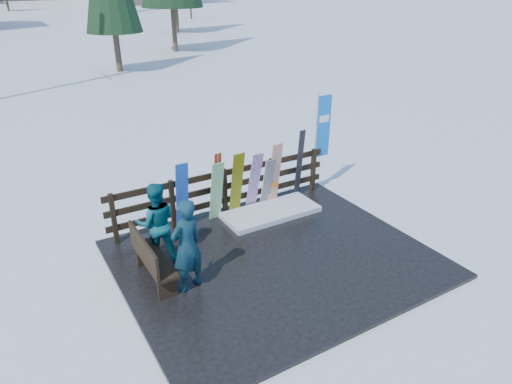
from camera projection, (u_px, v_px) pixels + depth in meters
ground at (275, 260)px, 9.29m from camera, size 700.00×700.00×0.00m
deck at (275, 259)px, 9.27m from camera, size 6.00×5.00×0.08m
fence at (225, 188)px, 10.68m from camera, size 5.60×0.10×1.15m
snow_patch at (271, 212)px, 10.89m from camera, size 2.30×1.00×0.12m
bench at (150, 258)px, 8.31m from camera, size 0.41×1.50×0.97m
snowboard_0 at (182, 197)px, 9.91m from camera, size 0.28×0.25×1.63m
snowboard_1 at (217, 191)px, 10.33m from camera, size 0.29×0.32×1.49m
snowboard_2 at (237, 184)px, 10.54m from camera, size 0.28×0.34×1.61m
snowboard_3 at (254, 182)px, 10.78m from camera, size 0.28×0.42×1.53m
snowboard_4 at (268, 183)px, 11.01m from camera, size 0.27×0.31×1.28m
snowboard_5 at (275, 175)px, 11.02m from camera, size 0.27×0.26×1.63m
ski_pair_a at (217, 186)px, 10.37m from camera, size 0.16×0.24×1.66m
ski_pair_b at (299, 164)px, 11.40m from camera, size 0.17×0.19×1.81m
rental_flag at (322, 130)px, 11.63m from camera, size 0.45×0.04×2.60m
person_front at (187, 246)px, 7.98m from camera, size 0.75×0.61×1.78m
person_back at (157, 223)px, 8.82m from camera, size 0.95×0.83×1.67m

